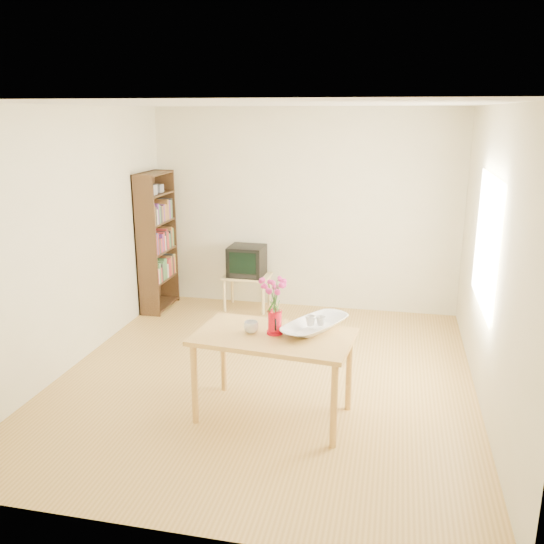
% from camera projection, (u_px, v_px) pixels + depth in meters
% --- Properties ---
extents(room, '(4.50, 4.50, 4.50)m').
position_uv_depth(room, '(268.00, 249.00, 5.34)').
color(room, '#AF833E').
rests_on(room, ground).
extents(table, '(1.37, 0.87, 0.75)m').
position_uv_depth(table, '(274.00, 345.00, 4.80)').
color(table, '#C69044').
rests_on(table, ground).
extents(tv_stand, '(0.60, 0.45, 0.46)m').
position_uv_depth(tv_stand, '(247.00, 280.00, 7.59)').
color(tv_stand, '#DDC07C').
rests_on(tv_stand, ground).
extents(bookshelf, '(0.28, 0.70, 1.80)m').
position_uv_depth(bookshelf, '(157.00, 246.00, 7.49)').
color(bookshelf, '#332011').
rests_on(bookshelf, ground).
extents(pitcher, '(0.14, 0.21, 0.20)m').
position_uv_depth(pitcher, '(275.00, 323.00, 4.77)').
color(pitcher, red).
rests_on(pitcher, table).
extents(flowers, '(0.23, 0.23, 0.33)m').
position_uv_depth(flowers, '(275.00, 293.00, 4.70)').
color(flowers, '#ED379D').
rests_on(flowers, pitcher).
extents(mug, '(0.12, 0.12, 0.10)m').
position_uv_depth(mug, '(251.00, 327.00, 4.81)').
color(mug, white).
rests_on(mug, table).
extents(bowl, '(0.65, 0.65, 0.45)m').
position_uv_depth(bowl, '(315.00, 305.00, 4.82)').
color(bowl, white).
rests_on(bowl, table).
extents(teacup_a, '(0.11, 0.11, 0.07)m').
position_uv_depth(teacup_a, '(311.00, 309.00, 4.84)').
color(teacup_a, white).
rests_on(teacup_a, bowl).
extents(teacup_b, '(0.08, 0.08, 0.07)m').
position_uv_depth(teacup_b, '(321.00, 309.00, 4.84)').
color(teacup_b, white).
rests_on(teacup_b, bowl).
extents(television, '(0.46, 0.43, 0.39)m').
position_uv_depth(television, '(247.00, 260.00, 7.52)').
color(television, black).
rests_on(television, tv_stand).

